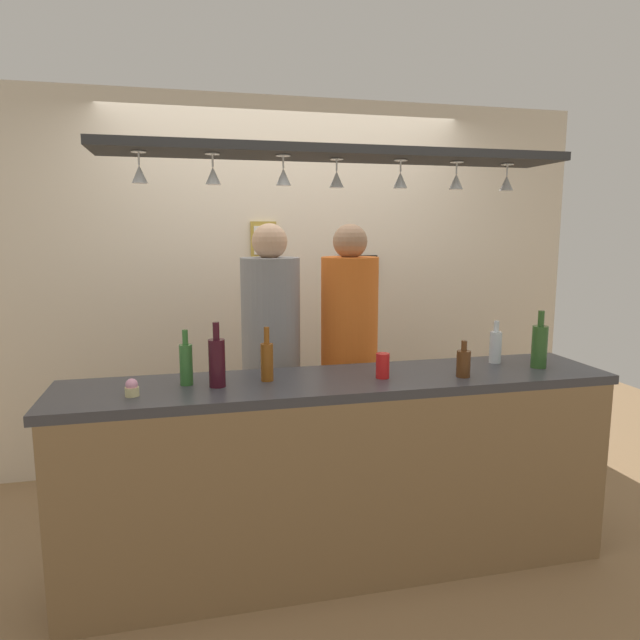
{
  "coord_description": "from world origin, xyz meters",
  "views": [
    {
      "loc": [
        -0.72,
        -2.93,
        1.69
      ],
      "look_at": [
        0.0,
        0.1,
        1.19
      ],
      "focal_mm": 31.83,
      "sensor_mm": 36.0,
      "label": 1
    }
  ],
  "objects": [
    {
      "name": "hanging_wineglass_far_left",
      "position": [
        -0.9,
        -0.34,
        1.93
      ],
      "size": [
        0.07,
        0.07,
        0.13
      ],
      "color": "silver",
      "rests_on": "overhead_glass_rack"
    },
    {
      "name": "bottle_beer_brown_stubby",
      "position": [
        0.59,
        -0.47,
        1.05
      ],
      "size": [
        0.07,
        0.07,
        0.18
      ],
      "color": "#512D14",
      "rests_on": "bar_counter"
    },
    {
      "name": "person_middle_orange_shirt",
      "position": [
        0.23,
        0.28,
        1.04
      ],
      "size": [
        0.34,
        0.34,
        1.73
      ],
      "color": "#2D334C",
      "rests_on": "ground_plane"
    },
    {
      "name": "picture_frame_lower_pair",
      "position": [
        0.51,
        1.06,
        1.42
      ],
      "size": [
        0.3,
        0.02,
        0.18
      ],
      "color": "black",
      "rests_on": "back_wall"
    },
    {
      "name": "back_wall",
      "position": [
        0.0,
        1.1,
        1.3
      ],
      "size": [
        4.4,
        0.06,
        2.6
      ],
      "primitive_type": "cube",
      "color": "beige",
      "rests_on": "ground_plane"
    },
    {
      "name": "hanging_wineglass_center",
      "position": [
        -0.01,
        -0.29,
        1.93
      ],
      "size": [
        0.07,
        0.07,
        0.13
      ],
      "color": "silver",
      "rests_on": "overhead_glass_rack"
    },
    {
      "name": "hanging_wineglass_center_right",
      "position": [
        0.3,
        -0.32,
        1.93
      ],
      "size": [
        0.07,
        0.07,
        0.13
      ],
      "color": "silver",
      "rests_on": "overhead_glass_rack"
    },
    {
      "name": "hanging_wineglass_center_left",
      "position": [
        -0.28,
        -0.35,
        1.93
      ],
      "size": [
        0.07,
        0.07,
        0.13
      ],
      "color": "silver",
      "rests_on": "overhead_glass_rack"
    },
    {
      "name": "picture_frame_crest",
      "position": [
        -0.18,
        1.06,
        1.62
      ],
      "size": [
        0.18,
        0.02,
        0.26
      ],
      "color": "#B29338",
      "rests_on": "back_wall"
    },
    {
      "name": "person_left_grey_shirt",
      "position": [
        -0.25,
        0.28,
        1.04
      ],
      "size": [
        0.34,
        0.34,
        1.73
      ],
      "color": "#2D334C",
      "rests_on": "ground_plane"
    },
    {
      "name": "bottle_beer_green_import",
      "position": [
        -0.73,
        -0.3,
        1.08
      ],
      "size": [
        0.06,
        0.06,
        0.26
      ],
      "color": "#336B2D",
      "rests_on": "bar_counter"
    },
    {
      "name": "drink_can",
      "position": [
        0.19,
        -0.4,
        1.04
      ],
      "size": [
        0.07,
        0.07,
        0.12
      ],
      "primitive_type": "cylinder",
      "color": "red",
      "rests_on": "bar_counter"
    },
    {
      "name": "bottle_champagne_green",
      "position": [
        1.06,
        -0.38,
        1.1
      ],
      "size": [
        0.08,
        0.08,
        0.3
      ],
      "color": "#2D5623",
      "rests_on": "bar_counter"
    },
    {
      "name": "cupcake",
      "position": [
        -0.96,
        -0.43,
        1.01
      ],
      "size": [
        0.06,
        0.06,
        0.08
      ],
      "color": "beige",
      "rests_on": "bar_counter"
    },
    {
      "name": "bottle_beer_amber_tall",
      "position": [
        -0.36,
        -0.32,
        1.08
      ],
      "size": [
        0.06,
        0.06,
        0.26
      ],
      "color": "brown",
      "rests_on": "bar_counter"
    },
    {
      "name": "hanging_wineglass_right",
      "position": [
        0.59,
        -0.31,
        1.93
      ],
      "size": [
        0.07,
        0.07,
        0.13
      ],
      "color": "silver",
      "rests_on": "overhead_glass_rack"
    },
    {
      "name": "hanging_wineglass_left",
      "position": [
        -0.59,
        -0.34,
        1.93
      ],
      "size": [
        0.07,
        0.07,
        0.13
      ],
      "color": "silver",
      "rests_on": "overhead_glass_rack"
    },
    {
      "name": "ground_plane",
      "position": [
        0.0,
        0.0,
        0.0
      ],
      "size": [
        8.0,
        8.0,
        0.0
      ],
      "primitive_type": "plane",
      "color": "olive"
    },
    {
      "name": "hanging_wineglass_far_right",
      "position": [
        0.88,
        -0.29,
        1.93
      ],
      "size": [
        0.07,
        0.07,
        0.13
      ],
      "color": "silver",
      "rests_on": "overhead_glass_rack"
    },
    {
      "name": "overhead_glass_rack",
      "position": [
        0.0,
        -0.3,
        2.04
      ],
      "size": [
        2.2,
        0.36,
        0.04
      ],
      "primitive_type": "cube",
      "color": "black"
    },
    {
      "name": "bottle_soda_clear",
      "position": [
        0.9,
        -0.23,
        1.07
      ],
      "size": [
        0.06,
        0.06,
        0.23
      ],
      "color": "silver",
      "rests_on": "bar_counter"
    },
    {
      "name": "bottle_wine_dark_red",
      "position": [
        -0.6,
        -0.36,
        1.1
      ],
      "size": [
        0.08,
        0.08,
        0.3
      ],
      "color": "#380F19",
      "rests_on": "bar_counter"
    },
    {
      "name": "bar_counter",
      "position": [
        0.0,
        -0.5,
        0.66
      ],
      "size": [
        2.7,
        0.55,
        0.98
      ],
      "color": "#38383D",
      "rests_on": "ground_plane"
    }
  ]
}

